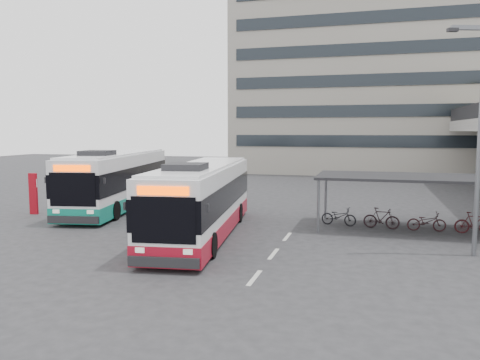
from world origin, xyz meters
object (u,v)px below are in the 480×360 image
(bus_teal, at_px, (118,180))
(pedestrian, at_px, (212,200))
(bus_main, at_px, (203,200))
(lamp_post, at_px, (478,127))

(bus_teal, relative_size, pedestrian, 7.60)
(bus_teal, distance_m, pedestrian, 6.36)
(bus_main, relative_size, pedestrian, 7.19)
(bus_main, height_order, pedestrian, bus_main)
(bus_main, height_order, bus_teal, bus_teal)
(pedestrian, relative_size, lamp_post, 0.20)
(bus_main, xyz_separation_m, pedestrian, (-1.24, 4.87, -0.76))
(bus_main, relative_size, bus_teal, 0.95)
(pedestrian, height_order, lamp_post, lamp_post)
(lamp_post, bearing_deg, bus_main, 158.33)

